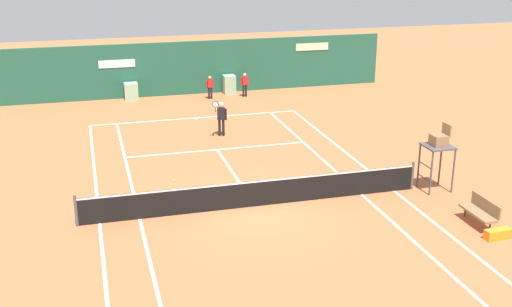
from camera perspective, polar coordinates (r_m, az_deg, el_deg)
ground_plane at (r=22.80m, az=-0.42°, el=-4.16°), size 80.00×80.00×0.01m
tennis_net at (r=22.10m, az=-0.03°, el=-3.51°), size 12.10×0.10×1.07m
sponsor_back_wall at (r=37.80m, az=-6.88°, el=7.45°), size 25.00×1.02×3.11m
umpire_chair at (r=24.08m, az=15.96°, el=0.69°), size 1.00×1.00×2.52m
player_bench at (r=21.99m, az=19.42°, el=-4.78°), size 0.54×1.53×0.88m
equipment_bag at (r=21.38m, az=20.96°, el=-6.68°), size 1.02×0.36×0.32m
player_on_baseline at (r=29.76m, az=-3.14°, el=3.35°), size 0.76×0.66×1.82m
ball_kid_centre_post at (r=36.78m, az=-4.12°, el=6.04°), size 0.44×0.21×1.33m
ball_kid_right_post at (r=37.21m, az=-1.01°, el=6.29°), size 0.46×0.20×1.38m
tennis_ball_near_service_line at (r=32.68m, az=-1.71°, el=3.11°), size 0.07×0.07×0.07m
tennis_ball_mid_court at (r=29.09m, az=2.94°, el=1.08°), size 0.07×0.07×0.07m
tennis_ball_by_sideline at (r=24.67m, az=-7.37°, el=-2.40°), size 0.07×0.07×0.07m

